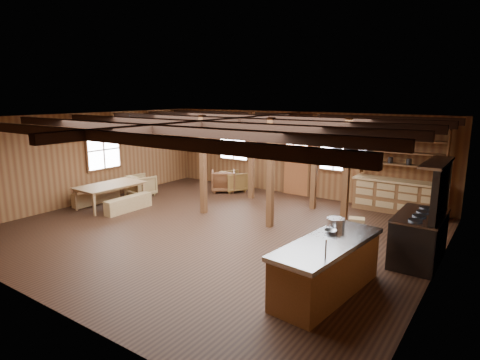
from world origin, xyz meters
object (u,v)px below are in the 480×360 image
at_px(dining_table, 112,196).
at_px(armchair_c, 142,185).
at_px(armchair_b, 234,181).
at_px(kitchen_island, 327,267).
at_px(commercial_range, 422,231).
at_px(armchair_a, 223,181).

height_order(dining_table, armchair_c, armchair_c).
height_order(dining_table, armchair_b, armchair_b).
bearing_deg(dining_table, armchair_b, -25.10).
bearing_deg(kitchen_island, armchair_b, 143.78).
height_order(kitchen_island, armchair_b, kitchen_island).
height_order(kitchen_island, dining_table, kitchen_island).
bearing_deg(armchair_b, kitchen_island, 165.34).
bearing_deg(commercial_range, dining_table, -173.87).
distance_m(kitchen_island, armchair_c, 8.31).
bearing_deg(commercial_range, armchair_a, 159.55).
relative_size(armchair_b, armchair_c, 1.00).
xyz_separation_m(kitchen_island, dining_table, (-7.50, 1.42, -0.13)).
relative_size(kitchen_island, armchair_c, 3.30).
xyz_separation_m(commercial_range, armchair_a, (-6.95, 2.59, -0.29)).
relative_size(kitchen_island, armchair_b, 3.29).
bearing_deg(armchair_c, commercial_range, -173.88).
xyz_separation_m(armchair_a, armchair_b, (0.28, 0.23, -0.02)).
bearing_deg(armchair_b, commercial_range, -175.09).
bearing_deg(dining_table, kitchen_island, -99.17).
relative_size(armchair_a, armchair_b, 1.06).
bearing_deg(dining_table, armchair_a, -22.87).
bearing_deg(commercial_range, armchair_b, 157.08).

